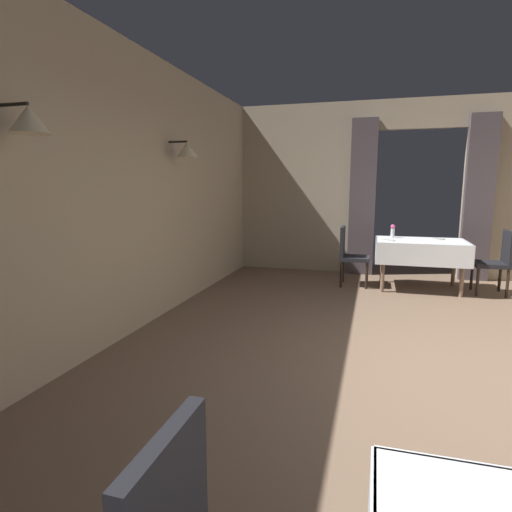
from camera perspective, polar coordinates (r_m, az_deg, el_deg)
The scene contains 9 objects.
ground at distance 3.90m, azimuth 25.67°, elevation -14.81°, with size 10.08×10.08×0.00m, color #7A604C.
wall_left at distance 4.31m, azimuth -19.74°, elevation 8.40°, with size 0.49×8.40×3.00m.
wall_back at distance 7.73m, azimuth 21.34°, elevation 8.69°, with size 6.40×0.27×3.00m.
dining_table_mid at distance 6.73m, azimuth 21.59°, elevation 1.11°, with size 1.30×0.91×0.75m.
chair_mid_left at distance 6.70m, azimuth 12.70°, elevation 0.41°, with size 0.44×0.44×0.93m.
chair_mid_right at distance 6.91m, azimuth 30.11°, elevation -0.37°, with size 0.44×0.44×0.93m.
flower_vase_mid at distance 6.93m, azimuth 18.19°, elevation 3.35°, with size 0.07×0.07×0.21m.
plate_mid_b at distance 6.96m, azimuth 23.60°, elevation 2.17°, with size 0.20×0.20×0.01m, color white.
plate_mid_c at distance 6.52m, azimuth 17.64°, elevation 2.08°, with size 0.19×0.19×0.01m, color white.
Camera 1 is at (-0.70, -3.52, 1.54)m, focal length 29.25 mm.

